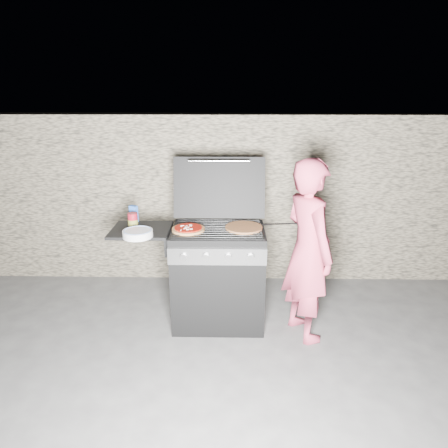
{
  "coord_description": "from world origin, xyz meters",
  "views": [
    {
      "loc": [
        0.11,
        -3.23,
        2.06
      ],
      "look_at": [
        0.05,
        0.0,
        0.95
      ],
      "focal_mm": 32.0,
      "sensor_mm": 36.0,
      "label": 1
    }
  ],
  "objects_px": {
    "pizza_topped": "(188,229)",
    "person": "(308,251)",
    "sauce_jar": "(133,220)",
    "gas_grill": "(191,276)"
  },
  "relations": [
    {
      "from": "gas_grill",
      "to": "sauce_jar",
      "type": "xyz_separation_m",
      "value": [
        -0.49,
        0.03,
        0.51
      ]
    },
    {
      "from": "pizza_topped",
      "to": "sauce_jar",
      "type": "relative_size",
      "value": 2.13
    },
    {
      "from": "gas_grill",
      "to": "person",
      "type": "height_order",
      "value": "person"
    },
    {
      "from": "pizza_topped",
      "to": "gas_grill",
      "type": "bearing_deg",
      "value": 88.45
    },
    {
      "from": "gas_grill",
      "to": "sauce_jar",
      "type": "relative_size",
      "value": 10.32
    },
    {
      "from": "pizza_topped",
      "to": "sauce_jar",
      "type": "bearing_deg",
      "value": 169.45
    },
    {
      "from": "pizza_topped",
      "to": "person",
      "type": "bearing_deg",
      "value": -6.58
    },
    {
      "from": "gas_grill",
      "to": "pizza_topped",
      "type": "distance_m",
      "value": 0.47
    },
    {
      "from": "sauce_jar",
      "to": "person",
      "type": "bearing_deg",
      "value": -7.9
    },
    {
      "from": "pizza_topped",
      "to": "person",
      "type": "height_order",
      "value": "person"
    }
  ]
}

